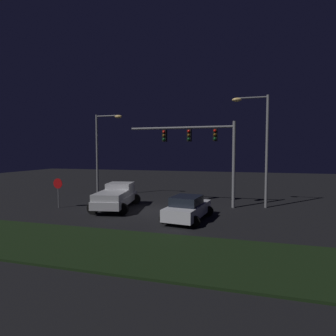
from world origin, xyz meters
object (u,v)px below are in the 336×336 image
car_sedan (188,208)px  street_lamp_left (102,145)px  pickup_truck (117,195)px  street_lamp_right (260,138)px  stop_sign (58,187)px  traffic_signal_gantry (201,143)px

car_sedan → street_lamp_left: street_lamp_left is taller
pickup_truck → car_sedan: (5.81, -2.02, -0.26)m
street_lamp_right → pickup_truck: bearing=-162.4°
street_lamp_right → stop_sign: (-14.51, -4.30, -3.73)m
pickup_truck → traffic_signal_gantry: size_ratio=0.68×
traffic_signal_gantry → stop_sign: 11.35m
street_lamp_left → street_lamp_right: 13.93m
traffic_signal_gantry → stop_sign: size_ratio=3.73×
street_lamp_left → car_sedan: bearing=-34.8°
traffic_signal_gantry → street_lamp_right: (4.29, 0.69, 0.39)m
stop_sign → street_lamp_right: bearing=16.5°
car_sedan → street_lamp_left: bearing=62.7°
street_lamp_left → stop_sign: bearing=-96.6°
car_sedan → stop_sign: size_ratio=2.06×
traffic_signal_gantry → street_lamp_left: street_lamp_left is taller
car_sedan → street_lamp_left: size_ratio=0.60×
traffic_signal_gantry → pickup_truck: bearing=-156.7°
pickup_truck → car_sedan: bearing=-118.8°
pickup_truck → street_lamp_left: street_lamp_left is taller
pickup_truck → traffic_signal_gantry: 7.55m
traffic_signal_gantry → street_lamp_right: 4.36m
street_lamp_left → stop_sign: (-0.65, -5.60, -3.31)m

